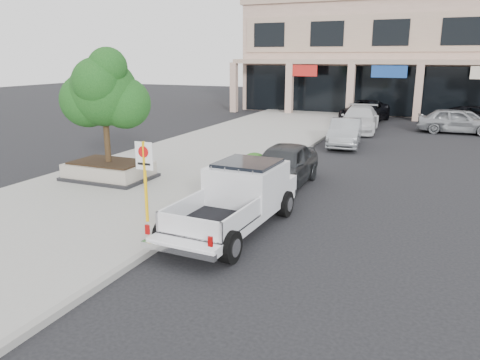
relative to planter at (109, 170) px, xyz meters
name	(u,v)px	position (x,y,z in m)	size (l,w,h in m)	color
ground	(234,240)	(6.79, -3.49, -0.48)	(120.00, 120.00, 0.00)	black
sidewalk	(173,169)	(1.29, 2.51, -0.40)	(8.00, 52.00, 0.15)	gray
curb	(260,179)	(5.24, 2.51, -0.40)	(0.20, 52.00, 0.15)	gray
planter	(109,170)	(0.00, 0.00, 0.00)	(3.20, 2.20, 0.68)	black
planter_tree	(109,92)	(0.13, 0.15, 2.94)	(2.90, 2.55, 4.00)	black
no_parking_sign	(145,171)	(4.09, -3.51, 1.16)	(0.55, 0.09, 2.30)	yellow
hedge	(255,164)	(4.99, 2.54, 0.14)	(1.10, 0.99, 0.94)	#204814
pickup_truck	(232,200)	(6.44, -2.88, 0.41)	(2.09, 5.64, 1.78)	silver
curb_car_a	(283,165)	(6.27, 2.12, 0.32)	(1.87, 4.64, 1.58)	#292B2E
curb_car_b	(345,133)	(6.83, 11.12, 0.25)	(1.54, 4.40, 1.45)	#919498
curb_car_c	(359,119)	(6.70, 16.60, 0.32)	(2.23, 5.49, 1.59)	silver
curb_car_d	(365,111)	(6.34, 21.12, 0.33)	(2.67, 5.79, 1.61)	black
lot_car_a	(456,121)	(12.39, 18.26, 0.31)	(1.85, 4.61, 1.57)	#929599
lot_car_d	(477,116)	(13.82, 22.81, 0.19)	(2.20, 4.77, 1.32)	black
lot_car_e	(465,120)	(12.95, 20.04, 0.21)	(1.61, 3.99, 1.36)	#AFB3B8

